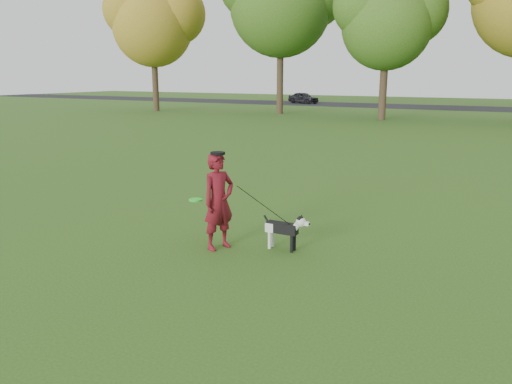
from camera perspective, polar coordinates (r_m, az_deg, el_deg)
The scene contains 6 objects.
ground at distance 8.63m, azimuth -1.90°, elevation -6.28°, with size 120.00×120.00×0.00m, color #285116.
road at distance 47.31m, azimuth 23.26°, elevation 8.78°, with size 120.00×7.00×0.02m, color black.
man at distance 8.36m, azimuth -4.29°, elevation -1.07°, with size 0.60×0.39×1.65m, color maroon.
dog at distance 8.36m, azimuth 3.40°, elevation -4.08°, with size 0.86×0.17×0.65m.
car_left at distance 51.01m, azimuth 5.44°, elevation 10.68°, with size 1.31×3.26×1.11m, color black.
man_held_items at distance 8.16m, azimuth 0.94°, elevation -1.60°, with size 1.65×0.67×1.22m.
Camera 1 is at (4.06, -7.04, 2.90)m, focal length 35.00 mm.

